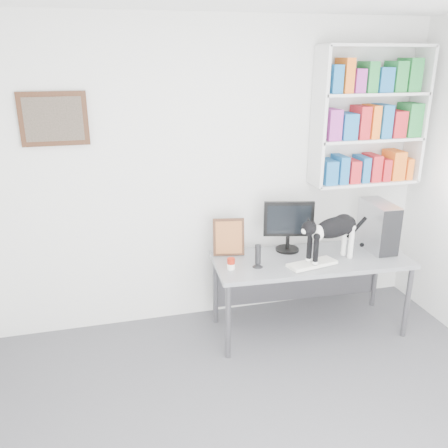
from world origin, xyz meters
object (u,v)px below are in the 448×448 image
at_px(monitor, 288,226).
at_px(pc_tower, 378,226).
at_px(bookshelf, 370,117).
at_px(leaning_print, 229,236).
at_px(soup_can, 231,264).
at_px(keyboard, 312,264).
at_px(cat, 333,239).
at_px(desk, 309,294).
at_px(speaker, 258,256).

relative_size(monitor, pc_tower, 1.08).
bearing_deg(pc_tower, bookshelf, 91.16).
distance_m(leaning_print, soup_can, 0.33).
xyz_separation_m(keyboard, cat, (0.19, 0.04, 0.19)).
relative_size(bookshelf, pc_tower, 2.86).
bearing_deg(cat, desk, 123.60).
xyz_separation_m(desk, pc_tower, (0.66, 0.06, 0.57)).
distance_m(pc_tower, cat, 0.55).
height_order(monitor, pc_tower, monitor).
xyz_separation_m(leaning_print, soup_can, (-0.06, -0.30, -0.12)).
xyz_separation_m(bookshelf, desk, (-0.67, -0.39, -1.50)).
relative_size(desk, cat, 2.55).
xyz_separation_m(bookshelf, leaning_print, (-1.35, -0.13, -0.97)).
relative_size(monitor, cat, 0.71).
bearing_deg(soup_can, bookshelf, 17.14).
relative_size(desk, keyboard, 4.04).
height_order(desk, keyboard, keyboard).
distance_m(bookshelf, keyboard, 1.45).
bearing_deg(desk, speaker, -170.33).
bearing_deg(desk, pc_tower, 8.05).
xyz_separation_m(desk, speaker, (-0.51, -0.06, 0.46)).
relative_size(bookshelf, monitor, 2.64).
height_order(bookshelf, leaning_print, bookshelf).
bearing_deg(leaning_print, speaker, -52.12).
bearing_deg(cat, speaker, 157.84).
bearing_deg(leaning_print, keyboard, -22.83).
bearing_deg(cat, bookshelf, 24.37).
xyz_separation_m(desk, monitor, (-0.14, 0.21, 0.59)).
height_order(monitor, leaning_print, monitor).
bearing_deg(monitor, pc_tower, 3.14).
distance_m(speaker, soup_can, 0.23).
bearing_deg(soup_can, leaning_print, 78.61).
height_order(pc_tower, leaning_print, pc_tower).
xyz_separation_m(keyboard, pc_tower, (0.72, 0.20, 0.20)).
bearing_deg(monitor, cat, -35.00).
height_order(pc_tower, cat, pc_tower).
distance_m(pc_tower, leaning_print, 1.35).
xyz_separation_m(bookshelf, monitor, (-0.81, -0.18, -0.91)).
distance_m(monitor, keyboard, 0.43).
relative_size(soup_can, cat, 0.14).
bearing_deg(desk, leaning_print, 162.09).
height_order(bookshelf, cat, bookshelf).
bearing_deg(cat, leaning_print, 137.57).
height_order(desk, soup_can, soup_can).
height_order(keyboard, speaker, speaker).
xyz_separation_m(speaker, cat, (0.64, -0.04, 0.10)).
xyz_separation_m(bookshelf, soup_can, (-1.41, -0.43, -1.10)).
bearing_deg(pc_tower, monitor, 171.37).
height_order(keyboard, leaning_print, leaning_print).
bearing_deg(desk, keyboard, -110.12).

